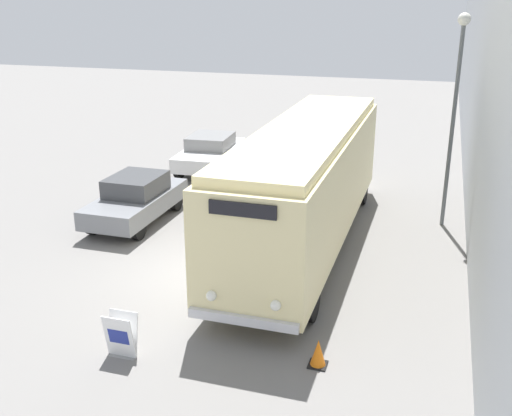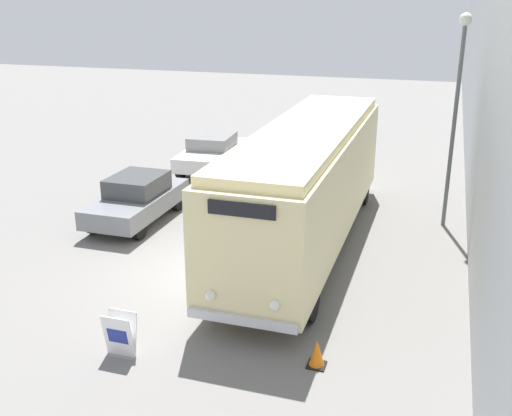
# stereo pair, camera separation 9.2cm
# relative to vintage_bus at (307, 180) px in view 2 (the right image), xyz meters

# --- Properties ---
(ground_plane) EXTENTS (80.00, 80.00, 0.00)m
(ground_plane) POSITION_rel_vintage_bus_xyz_m (-1.93, -2.59, -1.93)
(ground_plane) COLOR slate
(building_wall_right) EXTENTS (0.30, 60.00, 8.17)m
(building_wall_right) POSITION_rel_vintage_bus_xyz_m (4.60, 7.41, 2.15)
(building_wall_right) COLOR #9EA3A8
(building_wall_right) RESTS_ON ground_plane
(vintage_bus) EXTENTS (2.45, 11.17, 3.44)m
(vintage_bus) POSITION_rel_vintage_bus_xyz_m (0.00, 0.00, 0.00)
(vintage_bus) COLOR black
(vintage_bus) RESTS_ON ground_plane
(sign_board) EXTENTS (0.62, 0.35, 0.93)m
(sign_board) POSITION_rel_vintage_bus_xyz_m (-2.17, -6.60, -1.48)
(sign_board) COLOR gray
(sign_board) RESTS_ON ground_plane
(streetlamp) EXTENTS (0.36, 0.36, 6.31)m
(streetlamp) POSITION_rel_vintage_bus_xyz_m (3.74, 2.84, 2.17)
(streetlamp) COLOR #595E60
(streetlamp) RESTS_ON ground_plane
(parked_car_near) EXTENTS (1.78, 4.07, 1.48)m
(parked_car_near) POSITION_rel_vintage_bus_xyz_m (-5.49, 0.27, -1.18)
(parked_car_near) COLOR black
(parked_car_near) RESTS_ON ground_plane
(parked_car_mid) EXTENTS (2.20, 4.39, 1.43)m
(parked_car_mid) POSITION_rel_vintage_bus_xyz_m (-5.46, 6.55, -1.18)
(parked_car_mid) COLOR black
(parked_car_mid) RESTS_ON ground_plane
(traffic_cone) EXTENTS (0.36, 0.36, 0.56)m
(traffic_cone) POSITION_rel_vintage_bus_xyz_m (1.59, -5.76, -1.66)
(traffic_cone) COLOR black
(traffic_cone) RESTS_ON ground_plane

